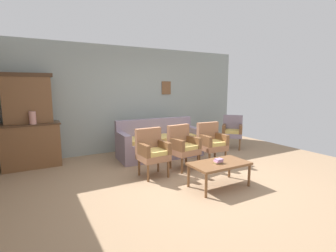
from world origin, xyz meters
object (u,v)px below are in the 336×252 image
at_px(floral_couch, 159,143).
at_px(armchair_near_couch_end, 152,150).
at_px(vase_on_cabinet, 33,118).
at_px(book_stack_on_table, 218,161).
at_px(armchair_row_middle, 183,145).
at_px(coffee_table, 219,165).
at_px(side_cabinet, 31,145).
at_px(armchair_near_cabinet, 211,141).
at_px(wingback_chair_by_fireplace, 232,130).

distance_m(floral_couch, armchair_near_couch_end, 1.34).
relative_size(vase_on_cabinet, armchair_near_couch_end, 0.29).
bearing_deg(book_stack_on_table, floral_couch, 89.72).
xyz_separation_m(armchair_row_middle, coffee_table, (0.02, -1.10, -0.12)).
bearing_deg(coffee_table, vase_on_cabinet, 135.92).
bearing_deg(vase_on_cabinet, armchair_row_middle, -29.26).
xyz_separation_m(side_cabinet, armchair_near_couch_end, (1.98, -1.73, 0.03)).
height_order(side_cabinet, armchair_near_cabinet, side_cabinet).
bearing_deg(armchair_row_middle, floral_couch, 90.21).
distance_m(side_cabinet, book_stack_on_table, 3.88).
bearing_deg(armchair_near_couch_end, vase_on_cabinet, 140.94).
height_order(coffee_table, book_stack_on_table, book_stack_on_table).
xyz_separation_m(coffee_table, book_stack_on_table, (-0.04, -0.02, 0.08)).
relative_size(armchair_row_middle, coffee_table, 0.90).
relative_size(vase_on_cabinet, coffee_table, 0.26).
relative_size(side_cabinet, vase_on_cabinet, 4.39).
relative_size(wingback_chair_by_fireplace, coffee_table, 0.90).
xyz_separation_m(side_cabinet, wingback_chair_by_fireplace, (4.85, -0.85, 0.03)).
xyz_separation_m(side_cabinet, armchair_row_middle, (2.72, -1.66, 0.03)).
xyz_separation_m(floral_couch, armchair_near_cabinet, (0.74, -1.05, 0.17)).
distance_m(armchair_near_cabinet, wingback_chair_by_fireplace, 1.63).
relative_size(armchair_near_couch_end, wingback_chair_by_fireplace, 1.00).
bearing_deg(floral_couch, wingback_chair_by_fireplace, -5.97).
bearing_deg(wingback_chair_by_fireplace, side_cabinet, 170.09).
relative_size(armchair_row_middle, wingback_chair_by_fireplace, 1.00).
xyz_separation_m(wingback_chair_by_fireplace, coffee_table, (-2.12, -1.92, -0.12)).
xyz_separation_m(side_cabinet, book_stack_on_table, (2.70, -2.78, -0.01)).
distance_m(vase_on_cabinet, book_stack_on_table, 3.76).
height_order(floral_couch, armchair_near_cabinet, same).
xyz_separation_m(floral_couch, book_stack_on_table, (-0.01, -2.16, 0.13)).
distance_m(vase_on_cabinet, armchair_near_couch_end, 2.53).
bearing_deg(vase_on_cabinet, armchair_near_couch_end, -39.06).
xyz_separation_m(armchair_row_middle, book_stack_on_table, (-0.01, -1.12, -0.04)).
bearing_deg(armchair_near_cabinet, side_cabinet, 154.16).
distance_m(floral_couch, armchair_row_middle, 1.05).
relative_size(side_cabinet, armchair_row_middle, 1.28).
bearing_deg(wingback_chair_by_fireplace, armchair_row_middle, -159.20).
xyz_separation_m(armchair_near_couch_end, armchair_near_cabinet, (1.47, 0.06, 0.00)).
height_order(side_cabinet, armchair_near_couch_end, side_cabinet).
xyz_separation_m(vase_on_cabinet, floral_couch, (2.65, -0.45, -0.74)).
bearing_deg(book_stack_on_table, wingback_chair_by_fireplace, 41.89).
relative_size(side_cabinet, floral_couch, 0.57).
bearing_deg(side_cabinet, armchair_row_middle, -31.45).
bearing_deg(coffee_table, armchair_row_middle, 91.15).
relative_size(floral_couch, wingback_chair_by_fireplace, 2.26).
relative_size(floral_couch, book_stack_on_table, 13.88).
distance_m(armchair_near_couch_end, wingback_chair_by_fireplace, 3.01).
xyz_separation_m(armchair_near_couch_end, coffee_table, (0.76, -1.03, -0.12)).
height_order(vase_on_cabinet, armchair_near_cabinet, vase_on_cabinet).
bearing_deg(side_cabinet, armchair_near_cabinet, -25.84).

